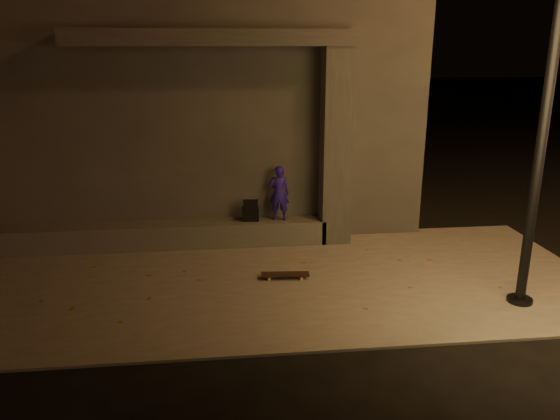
{
  "coord_description": "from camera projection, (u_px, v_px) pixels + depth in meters",
  "views": [
    {
      "loc": [
        -0.45,
        -6.04,
        3.63
      ],
      "look_at": [
        0.46,
        2.0,
        1.2
      ],
      "focal_mm": 35.0,
      "sensor_mm": 36.0,
      "label": 1
    }
  ],
  "objects": [
    {
      "name": "ground",
      "position": [
        262.0,
        348.0,
        6.84
      ],
      "size": [
        120.0,
        120.0,
        0.0
      ],
      "primitive_type": "plane",
      "color": "black",
      "rests_on": "ground"
    },
    {
      "name": "sidewalk",
      "position": [
        252.0,
        282.0,
        8.73
      ],
      "size": [
        11.0,
        4.4,
        0.04
      ],
      "primitive_type": "cube",
      "color": "#625D56",
      "rests_on": "ground"
    },
    {
      "name": "building",
      "position": [
        192.0,
        95.0,
        12.16
      ],
      "size": [
        9.0,
        5.1,
        5.22
      ],
      "color": "#3B3936",
      "rests_on": "ground"
    },
    {
      "name": "ledge",
      "position": [
        165.0,
        235.0,
        10.17
      ],
      "size": [
        6.0,
        0.55,
        0.45
      ],
      "primitive_type": "cube",
      "color": "#504D49",
      "rests_on": "sidewalk"
    },
    {
      "name": "column",
      "position": [
        336.0,
        148.0,
        10.06
      ],
      "size": [
        0.55,
        0.55,
        3.6
      ],
      "primitive_type": "cube",
      "color": "#3B3936",
      "rests_on": "sidewalk"
    },
    {
      "name": "canopy",
      "position": [
        212.0,
        38.0,
        9.31
      ],
      "size": [
        5.0,
        0.7,
        0.28
      ],
      "primitive_type": "cube",
      "color": "#3B3936",
      "rests_on": "column"
    },
    {
      "name": "skateboarder",
      "position": [
        279.0,
        193.0,
        10.18
      ],
      "size": [
        0.42,
        0.31,
        1.04
      ],
      "primitive_type": "imported",
      "rotation": [
        0.0,
        0.0,
        2.96
      ],
      "color": "#26158E",
      "rests_on": "ledge"
    },
    {
      "name": "backpack",
      "position": [
        250.0,
        213.0,
        10.23
      ],
      "size": [
        0.31,
        0.21,
        0.43
      ],
      "rotation": [
        0.0,
        0.0,
        -0.03
      ],
      "color": "black",
      "rests_on": "ledge"
    },
    {
      "name": "skateboard",
      "position": [
        285.0,
        275.0,
        8.78
      ],
      "size": [
        0.79,
        0.26,
        0.09
      ],
      "rotation": [
        0.0,
        0.0,
        -0.07
      ],
      "color": "black",
      "rests_on": "sidewalk"
    }
  ]
}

